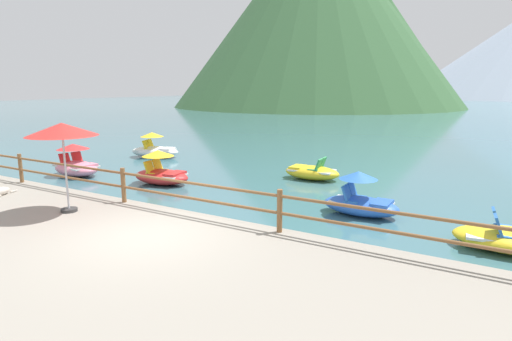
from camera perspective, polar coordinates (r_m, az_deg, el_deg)
name	(u,v)px	position (r m, az deg, el deg)	size (l,w,h in m)	color
ground_plane	(431,121)	(46.77, 22.58, 6.20)	(200.00, 200.00, 0.00)	#3D6B75
promenade_dock	(55,284)	(8.19, -25.60, -13.66)	(28.00, 8.00, 0.40)	gray
dock_railing	(192,192)	(10.33, -8.62, -2.95)	(23.92, 0.12, 0.95)	brown
beach_umbrella	(62,131)	(11.30, -24.81, 4.92)	(1.70, 1.70, 2.24)	#B2B2B7
pedal_boat_0	(155,149)	(21.72, -13.56, 2.83)	(2.71, 1.87, 1.25)	white
pedal_boat_2	(161,173)	(15.68, -12.75, -0.30)	(2.28, 1.43, 1.24)	red
pedal_boat_3	(312,172)	(16.23, 7.57, -0.21)	(2.17, 1.20, 0.86)	yellow
pedal_boat_4	(361,201)	(12.00, 14.00, -4.00)	(2.12, 1.15, 1.22)	blue
pedal_boat_5	(76,165)	(18.23, -23.23, 0.73)	(2.34, 1.54, 1.27)	pink
cliff_headland	(327,17)	(79.22, 9.66, 19.89)	(50.37, 50.37, 32.94)	#386038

